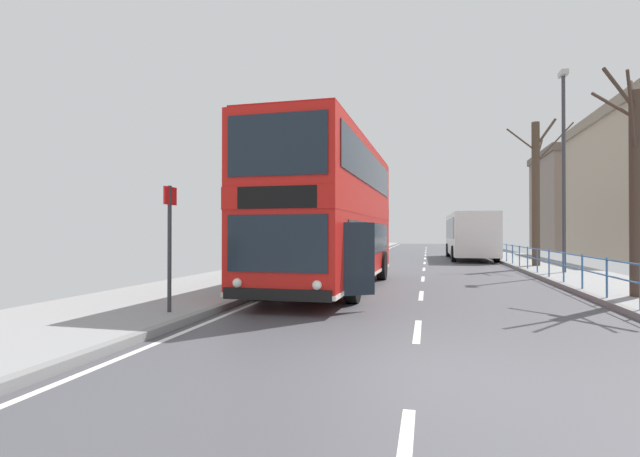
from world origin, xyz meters
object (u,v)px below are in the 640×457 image
background_bus_far_lane (470,234)px  bus_stop_sign_near (170,234)px  bare_tree_far_00 (637,178)px  bare_tree_far_01 (536,191)px  street_lamp_far_side (564,156)px  background_building_01 (593,200)px  double_decker_bus_main (331,213)px

background_bus_far_lane → bus_stop_sign_near: background_bus_far_lane is taller
bare_tree_far_00 → bare_tree_far_01: bearing=89.9°
street_lamp_far_side → bare_tree_far_00: street_lamp_far_side is taller
street_lamp_far_side → background_bus_far_lane: bearing=103.0°
bus_stop_sign_near → background_building_01: bearing=64.0°
bare_tree_far_00 → bare_tree_far_01: bare_tree_far_01 is taller
bare_tree_far_01 → street_lamp_far_side: bearing=-86.7°
double_decker_bus_main → bare_tree_far_01: 13.11m
double_decker_bus_main → bus_stop_sign_near: (-2.14, -5.77, -0.64)m
double_decker_bus_main → bare_tree_far_00: size_ratio=1.63×
background_bus_far_lane → street_lamp_far_side: street_lamp_far_side is taller
bus_stop_sign_near → background_building_01: (21.05, 43.20, 3.27)m
double_decker_bus_main → background_bus_far_lane: double_decker_bus_main is taller
street_lamp_far_side → bare_tree_far_01: street_lamp_far_side is taller
double_decker_bus_main → street_lamp_far_side: street_lamp_far_side is taller
bus_stop_sign_near → background_building_01: 48.17m
street_lamp_far_side → bare_tree_far_01: size_ratio=1.15×
double_decker_bus_main → bus_stop_sign_near: double_decker_bus_main is taller
bare_tree_far_01 → background_building_01: bearing=68.2°
double_decker_bus_main → background_building_01: bearing=63.2°
bus_stop_sign_near → bare_tree_far_01: bare_tree_far_01 is taller
double_decker_bus_main → street_lamp_far_side: bearing=37.7°
bus_stop_sign_near → street_lamp_far_side: street_lamp_far_side is taller
bus_stop_sign_near → street_lamp_far_side: 16.28m
background_building_01 → bare_tree_far_00: bearing=-105.8°
street_lamp_far_side → bare_tree_far_00: 7.68m
bus_stop_sign_near → background_building_01: size_ratio=0.22×
double_decker_bus_main → background_bus_far_lane: bearing=72.7°
bare_tree_far_01 → double_decker_bus_main: bearing=-128.0°
background_building_01 → double_decker_bus_main: bearing=-116.8°
double_decker_bus_main → background_building_01: 42.02m
background_bus_far_lane → background_building_01: background_building_01 is taller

